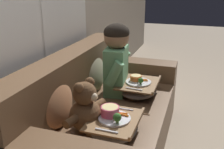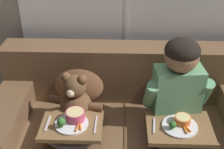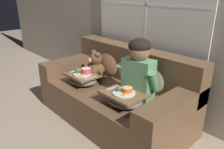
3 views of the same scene
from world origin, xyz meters
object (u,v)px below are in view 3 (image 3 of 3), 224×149
(child_figure, at_px, (139,66))
(lap_tray_child, at_px, (124,98))
(couch, at_px, (116,94))
(teddy_bear, at_px, (96,68))
(throw_pillow_behind_teddy, at_px, (109,61))
(lap_tray_teddy, at_px, (83,78))
(throw_pillow_behind_child, at_px, (151,75))

(child_figure, bearing_deg, lap_tray_child, -89.97)
(couch, xyz_separation_m, teddy_bear, (-0.34, -0.03, 0.25))
(throw_pillow_behind_teddy, distance_m, lap_tray_teddy, 0.44)
(throw_pillow_behind_teddy, distance_m, lap_tray_child, 0.81)
(lap_tray_teddy, bearing_deg, child_figure, 16.68)
(throw_pillow_behind_child, height_order, throw_pillow_behind_teddy, throw_pillow_behind_child)
(throw_pillow_behind_child, xyz_separation_m, child_figure, (0.00, -0.22, 0.15))
(teddy_bear, relative_size, lap_tray_teddy, 1.00)
(lap_tray_child, height_order, lap_tray_teddy, lap_tray_teddy)
(throw_pillow_behind_teddy, relative_size, lap_tray_child, 1.00)
(throw_pillow_behind_child, relative_size, throw_pillow_behind_teddy, 1.02)
(couch, distance_m, throw_pillow_behind_teddy, 0.49)
(child_figure, bearing_deg, lap_tray_teddy, -163.32)
(lap_tray_teddy, bearing_deg, lap_tray_child, -0.12)
(child_figure, bearing_deg, teddy_bear, -179.68)
(lap_tray_child, distance_m, lap_tray_teddy, 0.68)
(throw_pillow_behind_teddy, height_order, lap_tray_child, throw_pillow_behind_teddy)
(couch, height_order, lap_tray_child, couch)
(couch, bearing_deg, teddy_bear, -175.00)
(throw_pillow_behind_teddy, relative_size, lap_tray_teddy, 1.05)
(throw_pillow_behind_teddy, bearing_deg, teddy_bear, -90.32)
(couch, xyz_separation_m, throw_pillow_behind_child, (0.34, 0.19, 0.29))
(throw_pillow_behind_child, distance_m, lap_tray_child, 0.44)
(couch, bearing_deg, throw_pillow_behind_teddy, 150.28)
(couch, xyz_separation_m, child_figure, (0.34, -0.03, 0.44))
(throw_pillow_behind_child, distance_m, throw_pillow_behind_teddy, 0.68)
(lap_tray_child, bearing_deg, couch, 145.82)
(throw_pillow_behind_teddy, xyz_separation_m, lap_tray_child, (0.68, -0.42, -0.13))
(throw_pillow_behind_teddy, relative_size, child_figure, 0.66)
(lap_tray_child, bearing_deg, throw_pillow_behind_teddy, 147.99)
(couch, bearing_deg, child_figure, -4.38)
(throw_pillow_behind_child, distance_m, teddy_bear, 0.71)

